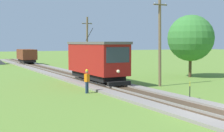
% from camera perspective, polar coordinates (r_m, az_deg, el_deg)
% --- Properties ---
extents(ground_plane, '(260.00, 260.00, 0.00)m').
position_cam_1_polar(ground_plane, '(16.63, 19.15, -8.87)').
color(ground_plane, olive).
extents(track_ballast, '(4.20, 120.00, 0.18)m').
position_cam_1_polar(track_ballast, '(16.61, 19.15, -8.56)').
color(track_ballast, gray).
rests_on(track_ballast, ground).
extents(sleeper_bed, '(2.04, 120.00, 0.01)m').
position_cam_1_polar(sleeper_bed, '(16.59, 19.16, -8.24)').
color(sleeper_bed, '#423323').
rests_on(sleeper_bed, track_ballast).
extents(rail_left, '(0.07, 120.00, 0.14)m').
position_cam_1_polar(rail_left, '(16.07, 17.40, -8.37)').
color(rail_left, gray).
rests_on(rail_left, track_ballast).
extents(red_tram, '(2.60, 8.54, 4.79)m').
position_cam_1_polar(red_tram, '(28.12, -2.85, 1.17)').
color(red_tram, maroon).
rests_on(red_tram, rail_right).
extents(freight_car, '(2.40, 5.20, 2.31)m').
position_cam_1_polar(freight_car, '(54.97, -15.48, 1.87)').
color(freight_car, brown).
rests_on(freight_car, rail_right).
extents(utility_pole_near_tram, '(1.40, 0.43, 7.92)m').
position_cam_1_polar(utility_pole_near_tram, '(26.80, 8.82, 4.95)').
color(utility_pole_near_tram, brown).
rests_on(utility_pole_near_tram, ground).
extents(utility_pole_mid, '(1.40, 0.42, 7.09)m').
position_cam_1_polar(utility_pole_mid, '(40.40, -4.62, 4.15)').
color(utility_pole_mid, brown).
rests_on(utility_pole_mid, ground).
extents(trackside_signal_marker, '(0.21, 0.21, 1.18)m').
position_cam_1_polar(trackside_signal_marker, '(20.92, 14.19, -4.23)').
color(trackside_signal_marker, black).
rests_on(trackside_signal_marker, ground).
extents(track_worker, '(0.45, 0.41, 1.78)m').
position_cam_1_polar(track_worker, '(22.88, -4.67, -2.59)').
color(track_worker, navy).
rests_on(track_worker, ground).
extents(tree_right_near, '(5.00, 5.00, 6.75)m').
position_cam_1_polar(tree_right_near, '(34.51, 14.33, 5.03)').
color(tree_right_near, '#4C3823').
rests_on(tree_right_near, ground).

